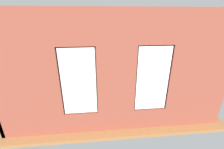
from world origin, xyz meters
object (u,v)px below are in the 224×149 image
at_px(potted_plant_near_tv, 49,85).
at_px(candle_jar, 115,79).
at_px(couch_left, 165,83).
at_px(potted_plant_corner_near_left, 154,65).
at_px(potted_plant_beside_window_right, 38,109).
at_px(potted_plant_between_couches, 147,95).
at_px(media_console, 44,86).
at_px(potted_plant_corner_far_left, 192,98).
at_px(remote_gray, 105,81).
at_px(table_plant_small, 110,76).
at_px(potted_plant_foreground_right, 58,70).
at_px(remote_silver, 123,78).
at_px(coffee_table, 115,81).
at_px(couch_by_window, 108,107).
at_px(potted_plant_by_left_couch, 147,73).
at_px(cup_ceramic, 117,80).
at_px(tv_flatscreen, 42,73).

bearing_deg(potted_plant_near_tv, candle_jar, -159.79).
height_order(couch_left, potted_plant_corner_near_left, potted_plant_corner_near_left).
height_order(potted_plant_beside_window_right, potted_plant_near_tv, potted_plant_near_tv).
distance_m(candle_jar, potted_plant_corner_near_left, 2.86).
distance_m(potted_plant_between_couches, potted_plant_near_tv, 3.69).
bearing_deg(potted_plant_corner_near_left, potted_plant_beside_window_right, 34.88).
bearing_deg(media_console, potted_plant_corner_far_left, 159.18).
bearing_deg(candle_jar, potted_plant_beside_window_right, 38.22).
distance_m(remote_gray, potted_plant_corner_far_left, 3.56).
relative_size(table_plant_small, potted_plant_between_couches, 0.22).
bearing_deg(potted_plant_foreground_right, candle_jar, 154.03).
distance_m(remote_silver, potted_plant_corner_far_left, 3.05).
bearing_deg(potted_plant_corner_near_left, potted_plant_corner_far_left, 90.00).
distance_m(remote_silver, potted_plant_foreground_right, 3.57).
relative_size(potted_plant_corner_near_left, potted_plant_corner_far_left, 1.03).
relative_size(coffee_table, candle_jar, 13.83).
xyz_separation_m(candle_jar, potted_plant_near_tv, (2.66, 0.98, 0.25)).
xyz_separation_m(coffee_table, potted_plant_corner_far_left, (-2.45, 2.14, 0.19)).
height_order(media_console, potted_plant_beside_window_right, potted_plant_beside_window_right).
xyz_separation_m(couch_by_window, coffee_table, (-0.48, -2.04, 0.07)).
bearing_deg(media_console, candle_jar, 179.72).
xyz_separation_m(coffee_table, candle_jar, (-0.00, -0.00, 0.11)).
distance_m(potted_plant_beside_window_right, potted_plant_near_tv, 1.19).
distance_m(table_plant_small, potted_plant_by_left_couch, 2.35).
distance_m(remote_gray, potted_plant_between_couches, 2.32).
height_order(table_plant_small, potted_plant_beside_window_right, potted_plant_beside_window_right).
distance_m(table_plant_small, potted_plant_foreground_right, 3.01).
height_order(remote_gray, potted_plant_beside_window_right, potted_plant_beside_window_right).
xyz_separation_m(coffee_table, potted_plant_beside_window_right, (2.71, 2.14, 0.08)).
height_order(couch_by_window, potted_plant_foreground_right, potted_plant_foreground_right).
distance_m(couch_by_window, cup_ceramic, 2.01).
bearing_deg(couch_left, potted_plant_by_left_couch, -162.72).
bearing_deg(potted_plant_between_couches, remote_silver, -77.93).
distance_m(coffee_table, remote_silver, 0.46).
bearing_deg(potted_plant_corner_near_left, couch_left, 85.28).
xyz_separation_m(couch_by_window, cup_ceramic, (-0.59, -1.91, 0.17)).
relative_size(potted_plant_by_left_couch, potted_plant_corner_near_left, 0.48).
bearing_deg(remote_silver, table_plant_small, -53.53).
bearing_deg(couch_by_window, table_plant_small, -97.37).
xyz_separation_m(coffee_table, potted_plant_foreground_right, (2.91, -1.42, 0.12)).
bearing_deg(cup_ceramic, table_plant_small, -36.14).
relative_size(candle_jar, potted_plant_between_couches, 0.11).
height_order(coffee_table, potted_plant_between_couches, potted_plant_between_couches).
xyz_separation_m(cup_ceramic, media_console, (3.32, -0.14, -0.24)).
bearing_deg(couch_by_window, candle_jar, -103.13).
bearing_deg(table_plant_small, potted_plant_beside_window_right, 41.71).
bearing_deg(potted_plant_by_left_couch, potted_plant_corner_near_left, -147.05).
height_order(table_plant_small, potted_plant_foreground_right, potted_plant_foreground_right).
bearing_deg(potted_plant_foreground_right, coffee_table, 154.03).
distance_m(tv_flatscreen, potted_plant_by_left_couch, 5.26).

